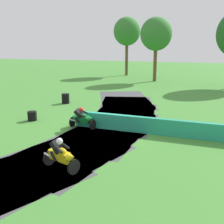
% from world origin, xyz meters
% --- Properties ---
extents(ground_plane, '(120.00, 120.00, 0.00)m').
position_xyz_m(ground_plane, '(0.00, 0.00, 0.00)').
color(ground_plane, '#428433').
extents(track_asphalt, '(8.73, 26.82, 0.01)m').
position_xyz_m(track_asphalt, '(-0.88, 0.05, 0.00)').
color(track_asphalt, '#47474C').
rests_on(track_asphalt, ground).
extents(safety_barrier, '(15.14, 1.15, 0.90)m').
position_xyz_m(safety_barrier, '(5.45, -0.31, 0.45)').
color(safety_barrier, '#239375').
rests_on(safety_barrier, ground).
extents(motorcycle_lead_yellow, '(1.68, 1.17, 1.43)m').
position_xyz_m(motorcycle_lead_yellow, '(-0.10, -5.82, 0.66)').
color(motorcycle_lead_yellow, black).
rests_on(motorcycle_lead_yellow, ground).
extents(motorcycle_chase_green, '(1.70, 1.00, 1.42)m').
position_xyz_m(motorcycle_chase_green, '(-1.53, -0.41, 0.63)').
color(motorcycle_chase_green, black).
rests_on(motorcycle_chase_green, ground).
extents(tire_stack_mid_a, '(0.58, 0.58, 0.60)m').
position_xyz_m(tire_stack_mid_a, '(-5.31, 0.25, 0.30)').
color(tire_stack_mid_a, black).
rests_on(tire_stack_mid_a, ground).
extents(tire_stack_mid_b, '(0.62, 0.62, 0.80)m').
position_xyz_m(tire_stack_mid_b, '(-5.68, 5.72, 0.40)').
color(tire_stack_mid_b, black).
rests_on(tire_stack_mid_b, ground).
extents(tree_far_left, '(3.94, 3.94, 7.99)m').
position_xyz_m(tree_far_left, '(-0.97, 21.76, 5.87)').
color(tree_far_left, brown).
rests_on(tree_far_left, ground).
extents(tree_far_right, '(3.95, 3.95, 8.57)m').
position_xyz_m(tree_far_right, '(-6.19, 27.33, 6.43)').
color(tree_far_right, brown).
rests_on(tree_far_right, ground).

